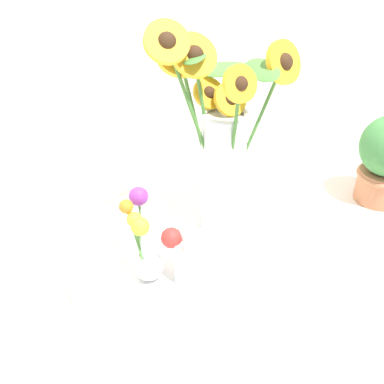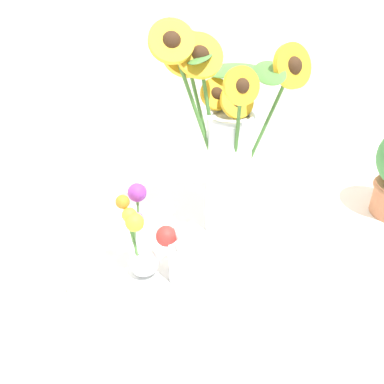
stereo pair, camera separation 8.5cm
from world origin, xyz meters
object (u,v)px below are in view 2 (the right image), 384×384
Objects in this scene: vase_small_center at (182,252)px; vase_bulb_right at (140,239)px; serving_tray at (192,252)px; mason_jar_sunflowers at (226,146)px.

vase_bulb_right is (-0.06, 0.05, 0.02)m from vase_small_center.
serving_tray is 4.46× the size of vase_small_center.
mason_jar_sunflowers is 0.25m from vase_bulb_right.
mason_jar_sunflowers reaches higher than vase_bulb_right.
serving_tray is 0.15m from vase_bulb_right.
mason_jar_sunflowers is at bearing 24.11° from serving_tray.
mason_jar_sunflowers reaches higher than vase_small_center.
vase_bulb_right reaches higher than serving_tray.
vase_bulb_right is at bearing -164.29° from mason_jar_sunflowers.
serving_tray is at bearing 51.03° from vase_small_center.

